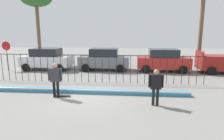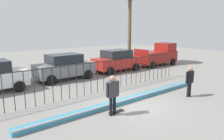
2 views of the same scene
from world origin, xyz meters
The scene contains 11 objects.
ground_plane centered at (0.00, 0.00, 0.00)m, with size 60.00×60.00×0.00m, color gray.
bowl_coping_ledge centered at (0.00, 0.51, 0.12)m, with size 11.00×0.40×0.27m.
perimeter_fence centered at (0.00, 2.90, 1.13)m, with size 14.04×0.04×1.85m.
skateboarder centered at (-1.48, -0.31, 1.07)m, with size 0.72×0.27×1.79m.
skateboard centered at (-1.19, -0.20, 0.06)m, with size 0.80×0.20×0.07m.
camera_operator centered at (3.49, -0.99, 1.02)m, with size 0.69×0.26×1.70m.
parked_car_white centered at (-5.05, 6.88, 0.97)m, with size 4.30×2.12×1.90m.
parked_car_gray centered at (0.04, 7.17, 0.97)m, with size 4.30×2.12×1.90m.
parked_car_red centered at (5.06, 7.08, 0.97)m, with size 4.30×2.12×1.90m.
stop_sign centered at (-8.36, 6.33, 1.62)m, with size 0.76×0.07×2.50m.
palm_tree_short centered at (-7.43, 10.69, 6.55)m, with size 3.18×3.18×7.58m.
Camera 1 is at (2.32, -9.84, 3.38)m, focal length 31.82 mm.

